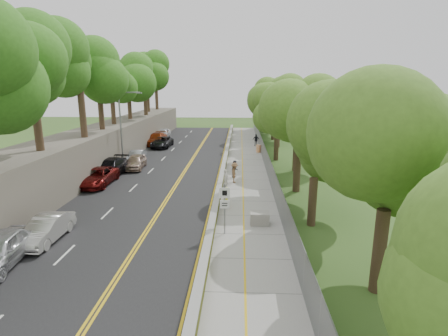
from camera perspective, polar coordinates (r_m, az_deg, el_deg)
The scene contains 25 objects.
ground at distance 24.00m, azimuth -2.10°, elevation -7.76°, with size 140.00×140.00×0.00m, color #33511E.
road at distance 38.96m, azimuth -8.22°, elevation 0.55°, with size 11.20×66.00×0.04m, color black.
sidewalk at distance 38.27m, azimuth 3.55°, elevation 0.44°, with size 4.20×66.00×0.05m, color gray.
jersey_barrier at distance 38.24m, azimuth 0.11°, elevation 0.88°, with size 0.42×66.00×0.60m, color #AEC011.
rock_embankment at distance 40.88m, azimuth -19.56°, elevation 3.35°, with size 5.00×66.00×4.00m, color #595147.
chainlink_fence at distance 38.16m, azimuth 6.73°, elevation 1.83°, with size 0.04×66.00×2.00m, color slate.
trees_embankment at distance 40.17m, azimuth -19.87°, elevation 15.36°, with size 6.40×66.00×13.00m, color #387A1E, non-canonical shape.
trees_fenceside at distance 37.65m, azimuth 10.62°, elevation 10.75°, with size 7.00×66.00×14.00m, color #57882A, non-canonical shape.
streetlight at distance 38.53m, azimuth -16.20°, elevation 6.98°, with size 2.52×0.22×8.00m.
signpost at distance 20.43m, azimuth 0.11°, elevation -5.78°, with size 0.62×0.09×3.10m.
construction_barrel at distance 45.40m, azimuth 5.65°, elevation 3.17°, with size 0.61×0.61×1.00m, color #F46500.
concrete_block at distance 22.46m, azimuth 5.84°, elevation -8.15°, with size 1.18×0.89×0.79m, color gray.
car_1 at distance 22.40m, azimuth -27.04°, elevation -8.89°, with size 1.48×4.25×1.40m, color silver.
car_2 at distance 32.57m, azimuth -20.02°, elevation -1.37°, with size 2.46×5.34×1.48m, color #600F0E.
car_3 at distance 35.15m, azimuth -18.26°, elevation -0.01°, with size 2.34×5.76×1.67m, color black.
car_4 at distance 37.63m, azimuth -14.25°, elevation 0.99°, with size 1.75×4.36×1.49m, color tan.
car_5 at distance 40.65m, azimuth -14.13°, elevation 1.83°, with size 1.43×4.11×1.36m, color #9A9DA1.
car_6 at distance 49.61m, azimuth -10.10°, elevation 4.16°, with size 2.39×5.18×1.44m, color black.
car_7 at distance 51.95m, azimuth -10.96°, elevation 4.67°, with size 2.33×5.74×1.67m, color #8E3411.
car_8 at distance 57.78m, azimuth -9.92°, elevation 5.59°, with size 1.93×4.79×1.63m, color silver.
painter_0 at distance 25.10m, azimuth 0.31°, elevation -4.81°, with size 0.74×0.48×1.52m, color yellow.
painter_1 at distance 29.58m, azimuth 0.33°, elevation -1.79°, with size 0.61×0.40×1.66m, color beige.
painter_2 at distance 33.15m, azimuth 1.80°, elevation -0.14°, with size 0.79×0.61×1.62m, color black.
painter_3 at distance 31.25m, azimuth 1.74°, elevation -0.78°, with size 1.19×0.68×1.84m, color brown.
person_far at distance 50.25m, azimuth 5.26°, elevation 4.59°, with size 0.99×0.41×1.68m, color black.
Camera 1 is at (1.90, -22.26, 8.76)m, focal length 28.00 mm.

